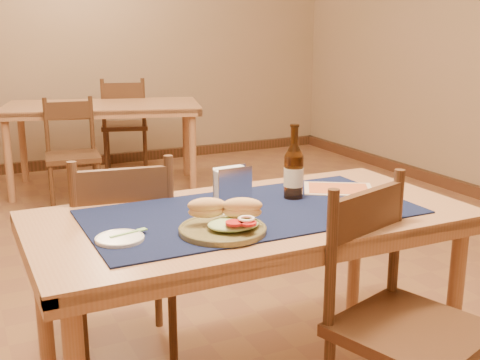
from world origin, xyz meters
name	(u,v)px	position (x,y,z in m)	size (l,w,h in m)	color
room	(173,29)	(0.00, 0.00, 1.40)	(6.04, 7.04, 2.84)	brown
main_table	(252,234)	(0.00, -0.80, 0.67)	(1.60, 0.80, 0.75)	#A7744E
placemat	(252,212)	(0.00, -0.80, 0.75)	(1.20, 0.60, 0.01)	#10153D
baseboard	(180,300)	(0.00, 0.00, 0.05)	(6.00, 7.00, 0.10)	#4B2B1B
back_table	(103,113)	(0.24, 2.54, 0.67)	(1.82, 1.25, 0.75)	#A7744E
chair_main_far	(122,253)	(-0.37, -0.31, 0.48)	(0.48, 0.48, 0.92)	#4B2B1B
chair_main_near	(401,320)	(0.29, -1.30, 0.48)	(0.54, 0.54, 0.93)	#4B2B1B
chair_back_near	(72,153)	(-0.14, 1.99, 0.45)	(0.45, 0.45, 0.87)	#4B2B1B
chair_back_far	(125,124)	(0.55, 3.00, 0.49)	(0.53, 0.53, 0.94)	#4B2B1B
sandwich_plate	(226,223)	(-0.18, -0.97, 0.79)	(0.29, 0.29, 0.11)	brown
side_plate	(120,238)	(-0.52, -0.89, 0.76)	(0.16, 0.16, 0.01)	white
fork	(131,232)	(-0.47, -0.87, 0.77)	(0.13, 0.05, 0.00)	#79BB66
beer_bottle	(294,171)	(0.23, -0.71, 0.86)	(0.08, 0.08, 0.29)	#4D290D
napkin_holder	(233,185)	(-0.01, -0.66, 0.82)	(0.16, 0.07, 0.14)	silver
menu_card	(338,189)	(0.46, -0.69, 0.76)	(0.35, 0.32, 0.01)	beige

